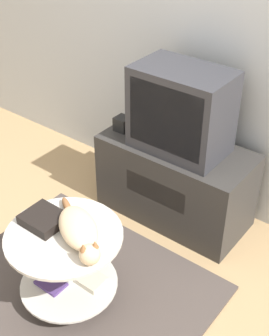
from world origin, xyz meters
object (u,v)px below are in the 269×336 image
Objects in this scene: dvd_box at (44,219)px; cat at (79,230)px; tv at (181,110)px; speaker at (122,124)px.

dvd_box is 0.24m from cat.
tv reaches higher than dvd_box.
speaker is 1.04m from cat.
cat reaches higher than dvd_box.
tv is 1.06m from dvd_box.
cat is at bearing -88.21° from tv.
cat is at bearing -63.36° from speaker.
speaker is at bearing -174.30° from tv.
speaker reaches higher than dvd_box.
tv reaches higher than speaker.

